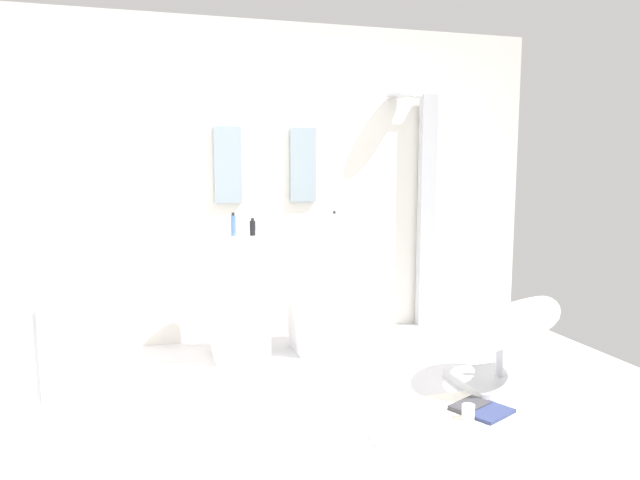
{
  "coord_description": "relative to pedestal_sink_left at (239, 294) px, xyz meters",
  "views": [
    {
      "loc": [
        -1.01,
        -3.27,
        1.48
      ],
      "look_at": [
        0.15,
        0.55,
        0.95
      ],
      "focal_mm": 33.55,
      "sensor_mm": 36.0,
      "label": 1
    }
  ],
  "objects": [
    {
      "name": "ground_plane",
      "position": [
        0.31,
        -1.13,
        -0.51
      ],
      "size": [
        4.8,
        3.6,
        0.04
      ],
      "primitive_type": "cube",
      "color": "silver"
    },
    {
      "name": "rear_partition",
      "position": [
        0.31,
        0.52,
        0.81
      ],
      "size": [
        4.8,
        0.1,
        2.6
      ],
      "primitive_type": "cube",
      "color": "silver",
      "rests_on": "ground_plane"
    },
    {
      "name": "pedestal_sink_left",
      "position": [
        0.0,
        0.0,
        0.0
      ],
      "size": [
        0.43,
        0.43,
        1.04
      ],
      "color": "white",
      "rests_on": "ground_plane"
    },
    {
      "name": "pedestal_sink_right",
      "position": [
        0.63,
        0.0,
        0.0
      ],
      "size": [
        0.43,
        0.43,
        1.04
      ],
      "color": "white",
      "rests_on": "ground_plane"
    },
    {
      "name": "vanity_mirror_left",
      "position": [
        0.0,
        0.45,
        0.96
      ],
      "size": [
        0.22,
        0.03,
        0.61
      ],
      "primitive_type": "cube",
      "color": "#8C9EA8"
    },
    {
      "name": "vanity_mirror_right",
      "position": [
        0.63,
        0.45,
        0.96
      ],
      "size": [
        0.22,
        0.03,
        0.61
      ],
      "primitive_type": "cube",
      "color": "#8C9EA8"
    },
    {
      "name": "shower_column",
      "position": [
        1.74,
        0.4,
        0.59
      ],
      "size": [
        0.49,
        0.24,
        2.05
      ],
      "color": "#B7BABF",
      "rests_on": "ground_plane"
    },
    {
      "name": "lounge_chair",
      "position": [
        1.55,
        -1.09,
        -0.14
      ],
      "size": [
        1.11,
        1.11,
        0.65
      ],
      "color": "#B7BABF",
      "rests_on": "ground_plane"
    },
    {
      "name": "towel_rack",
      "position": [
        -1.13,
        -0.83,
        0.14
      ],
      "size": [
        0.37,
        0.22,
        0.95
      ],
      "color": "#B7BABF",
      "rests_on": "ground_plane"
    },
    {
      "name": "area_rug",
      "position": [
        0.99,
        -1.45,
        -0.48
      ],
      "size": [
        1.11,
        0.61,
        0.01
      ],
      "primitive_type": "cube",
      "color": "white",
      "rests_on": "ground_plane"
    },
    {
      "name": "magazine_charcoal",
      "position": [
        1.16,
        -1.39,
        -0.46
      ],
      "size": [
        0.29,
        0.23,
        0.03
      ],
      "primitive_type": "cube",
      "rotation": [
        0.0,
        0.0,
        0.43
      ],
      "color": "#38383D",
      "rests_on": "area_rug"
    },
    {
      "name": "magazine_navy",
      "position": [
        1.22,
        -1.5,
        -0.47
      ],
      "size": [
        0.33,
        0.29,
        0.02
      ],
      "primitive_type": "cube",
      "rotation": [
        0.0,
        0.0,
        0.43
      ],
      "color": "navy",
      "rests_on": "area_rug"
    },
    {
      "name": "coffee_mug",
      "position": [
        1.07,
        -1.52,
        -0.43
      ],
      "size": [
        0.07,
        0.07,
        0.08
      ],
      "primitive_type": "cylinder",
      "color": "white",
      "rests_on": "area_rug"
    },
    {
      "name": "soap_bottle_blue",
      "position": [
        -0.05,
        -0.1,
        0.53
      ],
      "size": [
        0.04,
        0.04,
        0.17
      ],
      "color": "#4C72B7",
      "rests_on": "pedestal_sink_left"
    },
    {
      "name": "soap_bottle_clear",
      "position": [
        0.77,
        0.05,
        0.52
      ],
      "size": [
        0.04,
        0.04,
        0.15
      ],
      "color": "silver",
      "rests_on": "pedestal_sink_right"
    },
    {
      "name": "soap_bottle_black",
      "position": [
        0.09,
        -0.13,
        0.51
      ],
      "size": [
        0.04,
        0.04,
        0.13
      ],
      "color": "black",
      "rests_on": "pedestal_sink_left"
    }
  ]
}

